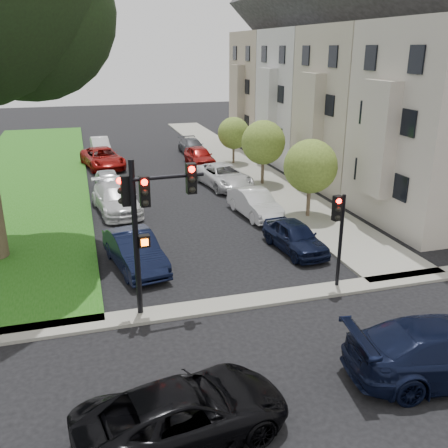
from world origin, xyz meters
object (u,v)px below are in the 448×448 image
object	(u,v)px
small_tree_a	(310,166)
car_parked_6	(116,199)
traffic_signal_secondary	(339,224)
car_parked_4	(192,147)
small_tree_c	(234,133)
car_parked_1	(255,203)
car_parked_5	(135,251)
car_parked_3	(200,156)
car_parked_9	(100,145)
small_tree_b	(263,142)
car_parked_7	(108,182)
car_cross_near	(184,413)
car_parked_8	(103,158)
car_parked_2	(224,176)
car_parked_0	(295,237)
traffic_signal_main	(147,210)

from	to	relation	value
small_tree_a	car_parked_6	size ratio (longest dim) A/B	0.82
traffic_signal_secondary	car_parked_4	distance (m)	26.45
small_tree_c	car_parked_4	bearing A→B (deg)	114.26
car_parked_1	car_parked_5	xyz separation A→B (m)	(-7.04, -4.99, 0.04)
car_parked_3	car_parked_4	xyz separation A→B (m)	(0.42, 4.48, -0.09)
car_parked_3	car_parked_9	world-z (taller)	car_parked_3
small_tree_c	small_tree_b	bearing A→B (deg)	-90.00
traffic_signal_secondary	car_parked_7	distance (m)	17.78
car_parked_6	car_parked_4	bearing A→B (deg)	55.00
car_parked_1	car_cross_near	bearing A→B (deg)	-121.21
small_tree_a	car_parked_6	distance (m)	10.77
traffic_signal_secondary	car_parked_7	world-z (taller)	traffic_signal_secondary
car_parked_7	car_parked_4	bearing A→B (deg)	52.22
car_cross_near	car_parked_9	size ratio (longest dim) A/B	1.23
car_cross_near	car_parked_1	distance (m)	16.60
traffic_signal_secondary	car_parked_8	world-z (taller)	traffic_signal_secondary
car_parked_1	car_parked_8	distance (m)	15.84
small_tree_a	traffic_signal_secondary	world-z (taller)	small_tree_a
small_tree_c	car_parked_6	world-z (taller)	small_tree_c
car_parked_5	car_parked_7	xyz separation A→B (m)	(-0.27, 12.06, -0.08)
car_parked_6	car_parked_7	distance (m)	4.23
car_parked_7	car_parked_9	bearing A→B (deg)	88.44
small_tree_b	car_parked_2	size ratio (longest dim) A/B	0.81
small_tree_a	car_cross_near	bearing A→B (deg)	-124.91
small_tree_c	car_parked_0	distance (m)	17.90
car_parked_3	car_parked_8	xyz separation A→B (m)	(-7.27, 1.22, 0.03)
car_parked_0	car_parked_1	size ratio (longest dim) A/B	0.92
car_parked_0	car_parked_7	world-z (taller)	car_parked_0
small_tree_b	traffic_signal_secondary	distance (m)	15.22
traffic_signal_secondary	car_parked_3	world-z (taller)	traffic_signal_secondary
traffic_signal_main	car_parked_2	xyz separation A→B (m)	(6.98, 15.23, -3.01)
car_parked_6	car_parked_9	size ratio (longest dim) A/B	1.27
car_parked_3	car_parked_7	distance (m)	9.36
small_tree_b	car_parked_4	world-z (taller)	small_tree_b
car_parked_6	car_parked_8	world-z (taller)	car_parked_8
car_parked_1	car_parked_4	distance (m)	17.36
car_parked_7	car_parked_1	bearing A→B (deg)	-44.75
car_parked_3	car_parked_0	bearing A→B (deg)	-92.22
small_tree_c	car_parked_5	world-z (taller)	small_tree_c
small_tree_c	car_parked_0	world-z (taller)	small_tree_c
car_parked_5	car_parked_9	xyz separation A→B (m)	(-0.09, 24.96, -0.08)
small_tree_a	small_tree_c	world-z (taller)	small_tree_a
car_parked_6	car_parked_7	size ratio (longest dim) A/B	1.29
car_parked_8	car_parked_3	bearing A→B (deg)	-20.29
small_tree_b	small_tree_c	size ratio (longest dim) A/B	1.17
small_tree_a	small_tree_b	xyz separation A→B (m)	(0.00, 7.03, 0.03)
car_parked_5	car_parked_8	xyz separation A→B (m)	(-0.20, 19.08, -0.00)
car_parked_1	car_parked_7	distance (m)	10.17
small_tree_b	car_parked_2	distance (m)	3.36
car_cross_near	car_parked_2	distance (m)	22.44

